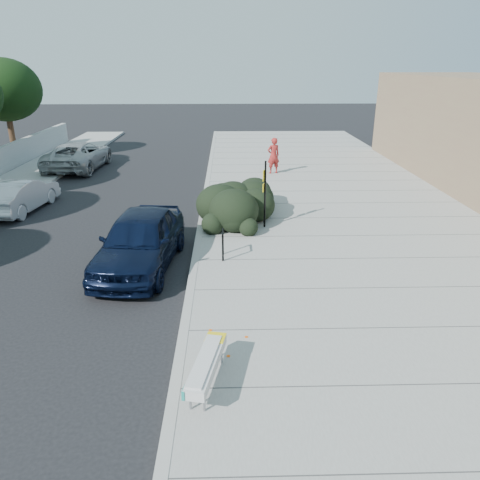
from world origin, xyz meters
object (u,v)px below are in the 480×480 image
at_px(sign_post, 265,190).
at_px(pedestrian, 273,156).
at_px(bike_rack, 223,242).
at_px(sedan_navy, 140,240).
at_px(bench, 207,364).
at_px(wagon_silver, 21,195).
at_px(suv_silver, 78,155).

xyz_separation_m(sign_post, pedestrian, (1.15, 8.77, -0.44)).
bearing_deg(bike_rack, sign_post, 62.07).
relative_size(sedan_navy, pedestrian, 2.64).
bearing_deg(sign_post, bench, -81.13).
bearing_deg(wagon_silver, sign_post, 171.62).
xyz_separation_m(wagon_silver, suv_silver, (0.00, 8.05, 0.11)).
xyz_separation_m(bench, pedestrian, (2.89, 17.65, 0.51)).
bearing_deg(wagon_silver, pedestrian, -144.07).
xyz_separation_m(bike_rack, pedestrian, (2.63, 11.58, 0.43)).
relative_size(bike_rack, pedestrian, 0.46).
height_order(bench, bike_rack, bike_rack).
xyz_separation_m(bench, suv_silver, (-8.10, 19.66, 0.19)).
relative_size(sign_post, sedan_navy, 0.49).
height_order(sign_post, sedan_navy, sign_post).
relative_size(sign_post, wagon_silver, 0.60).
bearing_deg(suv_silver, bench, 115.59).
bearing_deg(pedestrian, bike_rack, 58.40).
relative_size(bench, suv_silver, 0.34).
relative_size(sedan_navy, wagon_silver, 1.23).
height_order(bench, sign_post, sign_post).
height_order(bench, wagon_silver, wagon_silver).
distance_m(bike_rack, sign_post, 3.30).
height_order(bike_rack, wagon_silver, wagon_silver).
relative_size(bench, bike_rack, 2.19).
bearing_deg(bench, bike_rack, 99.12).
height_order(sedan_navy, pedestrian, pedestrian).
bearing_deg(suv_silver, bike_rack, 124.77).
distance_m(bench, sedan_navy, 6.18).
bearing_deg(bike_rack, bench, -92.63).
height_order(bike_rack, suv_silver, suv_silver).
distance_m(sign_post, pedestrian, 8.85).
distance_m(bench, bike_rack, 6.07).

